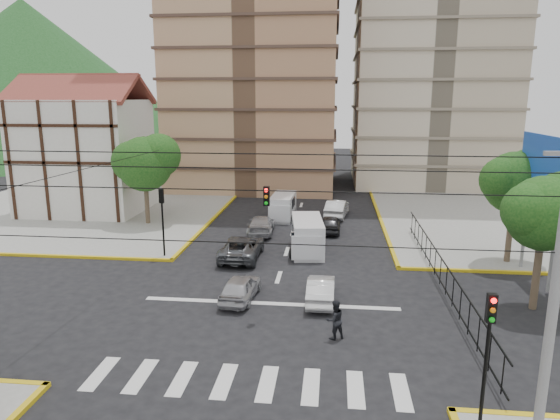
# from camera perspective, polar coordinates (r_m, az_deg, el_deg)

# --- Properties ---
(ground) EXTENTS (160.00, 160.00, 0.00)m
(ground) POSITION_cam_1_polar(r_m,az_deg,el_deg) (24.66, -1.46, -11.74)
(ground) COLOR black
(ground) RESTS_ON ground
(sidewalk_nw) EXTENTS (26.00, 26.00, 0.15)m
(sidewalk_nw) POSITION_cam_1_polar(r_m,az_deg,el_deg) (49.16, -21.92, -0.07)
(sidewalk_nw) COLOR gray
(sidewalk_nw) RESTS_ON ground
(sidewalk_ne) EXTENTS (26.00, 26.00, 0.15)m
(sidewalk_ne) POSITION_cam_1_polar(r_m,az_deg,el_deg) (46.63, 27.35, -1.24)
(sidewalk_ne) COLOR gray
(sidewalk_ne) RESTS_ON ground
(crosswalk_stripes) EXTENTS (12.00, 2.40, 0.01)m
(crosswalk_stripes) POSITION_cam_1_polar(r_m,az_deg,el_deg) (19.42, -3.94, -19.04)
(crosswalk_stripes) COLOR silver
(crosswalk_stripes) RESTS_ON ground
(stop_line) EXTENTS (13.00, 0.40, 0.01)m
(stop_line) POSITION_cam_1_polar(r_m,az_deg,el_deg) (25.74, -1.10, -10.63)
(stop_line) COLOR silver
(stop_line) RESTS_ON ground
(tudor_building) EXTENTS (10.80, 8.05, 12.23)m
(tudor_building) POSITION_cam_1_polar(r_m,az_deg,el_deg) (47.88, -21.37, 5.95)
(tudor_building) COLOR silver
(tudor_building) RESTS_ON ground
(distant_hill) EXTENTS (70.00, 70.00, 28.00)m
(distant_hill) POSITION_cam_1_polar(r_m,az_deg,el_deg) (109.02, -26.78, 13.46)
(distant_hill) COLOR #1B4918
(distant_hill) RESTS_ON ground
(park_fence) EXTENTS (0.10, 22.50, 1.66)m
(park_fence) POSITION_cam_1_polar(r_m,az_deg,el_deg) (29.24, 17.74, -8.34)
(park_fence) COLOR black
(park_fence) RESTS_ON ground
(billboard) EXTENTS (0.36, 6.20, 8.10)m
(billboard) POSITION_cam_1_polar(r_m,az_deg,el_deg) (30.74, 27.98, 3.37)
(billboard) COLOR slate
(billboard) RESTS_ON ground
(tree_park_a) EXTENTS (4.41, 3.60, 6.83)m
(tree_park_a) POSITION_cam_1_polar(r_m,az_deg,el_deg) (26.76, 28.11, -0.00)
(tree_park_a) COLOR #473828
(tree_park_a) RESTS_ON ground
(tree_park_c) EXTENTS (4.65, 3.80, 7.25)m
(tree_park_c) POSITION_cam_1_polar(r_m,az_deg,el_deg) (33.50, 25.42, 3.14)
(tree_park_c) COLOR #473828
(tree_park_c) RESTS_ON ground
(tree_tudor) EXTENTS (5.39, 4.40, 7.43)m
(tree_tudor) POSITION_cam_1_polar(r_m,az_deg,el_deg) (41.35, -15.10, 5.39)
(tree_tudor) COLOR #473828
(tree_tudor) RESTS_ON ground
(traffic_light_se) EXTENTS (0.28, 0.22, 4.40)m
(traffic_light_se) POSITION_cam_1_polar(r_m,az_deg,el_deg) (16.78, 22.70, -13.40)
(traffic_light_se) COLOR black
(traffic_light_se) RESTS_ON ground
(traffic_light_nw) EXTENTS (0.28, 0.22, 4.40)m
(traffic_light_nw) POSITION_cam_1_polar(r_m,az_deg,el_deg) (32.70, -13.32, -0.14)
(traffic_light_nw) COLOR black
(traffic_light_nw) RESTS_ON ground
(traffic_light_hanging) EXTENTS (18.00, 9.12, 0.92)m
(traffic_light_hanging) POSITION_cam_1_polar(r_m,az_deg,el_deg) (20.87, -2.29, 0.79)
(traffic_light_hanging) COLOR black
(traffic_light_hanging) RESTS_ON ground
(utility_pole_se) EXTENTS (1.40, 0.28, 9.00)m
(utility_pole_se) POSITION_cam_1_polar(r_m,az_deg,el_deg) (15.51, 28.78, -9.53)
(utility_pole_se) COLOR slate
(utility_pole_se) RESTS_ON ground
(van_right_lane) EXTENTS (2.49, 5.16, 2.24)m
(van_right_lane) POSITION_cam_1_polar(r_m,az_deg,el_deg) (33.47, 3.12, -3.08)
(van_right_lane) COLOR silver
(van_right_lane) RESTS_ON ground
(van_left_lane) EXTENTS (1.99, 4.64, 2.06)m
(van_left_lane) POSITION_cam_1_polar(r_m,az_deg,el_deg) (42.67, 0.30, 0.30)
(van_left_lane) COLOR silver
(van_left_lane) RESTS_ON ground
(car_silver_front_left) EXTENTS (1.86, 3.97, 1.31)m
(car_silver_front_left) POSITION_cam_1_polar(r_m,az_deg,el_deg) (26.08, -4.54, -8.80)
(car_silver_front_left) COLOR #B4B4B9
(car_silver_front_left) RESTS_ON ground
(car_white_front_right) EXTENTS (1.40, 3.93, 1.29)m
(car_white_front_right) POSITION_cam_1_polar(r_m,az_deg,el_deg) (25.84, 4.70, -9.04)
(car_white_front_right) COLOR white
(car_white_front_right) RESTS_ON ground
(car_grey_mid_left) EXTENTS (2.41, 5.20, 1.44)m
(car_grey_mid_left) POSITION_cam_1_polar(r_m,az_deg,el_deg) (32.49, -4.38, -4.27)
(car_grey_mid_left) COLOR #525559
(car_grey_mid_left) RESTS_ON ground
(car_silver_rear_left) EXTENTS (2.15, 4.79, 1.36)m
(car_silver_rear_left) POSITION_cam_1_polar(r_m,az_deg,el_deg) (38.21, -2.16, -1.69)
(car_silver_rear_left) COLOR #A9A9AE
(car_silver_rear_left) RESTS_ON ground
(car_darkgrey_mid_right) EXTENTS (1.66, 3.92, 1.32)m
(car_darkgrey_mid_right) POSITION_cam_1_polar(r_m,az_deg,el_deg) (38.78, 5.77, -1.56)
(car_darkgrey_mid_right) COLOR #27282A
(car_darkgrey_mid_right) RESTS_ON ground
(car_white_rear_right) EXTENTS (2.25, 4.83, 1.53)m
(car_white_rear_right) POSITION_cam_1_polar(r_m,az_deg,el_deg) (43.64, 6.51, 0.18)
(car_white_rear_right) COLOR silver
(car_white_rear_right) RESTS_ON ground
(pedestrian_crosswalk) EXTENTS (1.07, 0.99, 1.76)m
(pedestrian_crosswalk) POSITION_cam_1_polar(r_m,az_deg,el_deg) (22.10, 6.28, -12.34)
(pedestrian_crosswalk) COLOR black
(pedestrian_crosswalk) RESTS_ON ground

